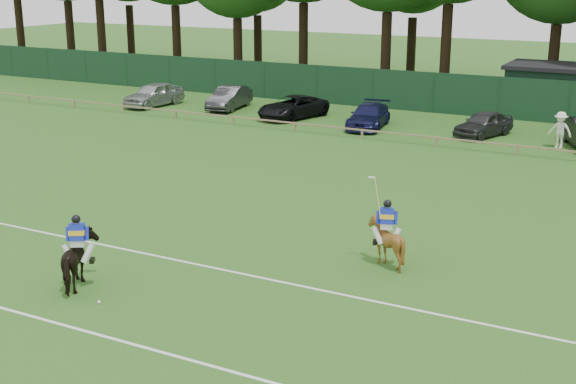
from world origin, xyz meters
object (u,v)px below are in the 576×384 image
Objects in this scene: sedan_navy at (369,116)px; sedan_silver at (154,94)px; suv_black at (293,107)px; spectator_left at (560,130)px; horse_dark at (79,261)px; sedan_grey at (229,98)px; polo_ball at (99,302)px; horse_chestnut at (386,242)px; hatch_grey at (484,124)px.

sedan_silver is at bearing 170.65° from sedan_navy.
suv_black is 2.61× the size of spectator_left.
spectator_left is (8.98, 24.48, 0.13)m from horse_dark.
horse_dark is 26.13m from suv_black.
sedan_silver is 25.35m from spectator_left.
suv_black is (-6.44, 25.32, -0.12)m from horse_dark.
spectator_left reaches higher than sedan_grey.
spectator_left is 20.21× the size of polo_ball.
horse_dark reaches higher than horse_chestnut.
suv_black is (4.99, -0.85, -0.06)m from sedan_grey.
horse_dark is at bearing -75.36° from sedan_grey.
sedan_grey is 0.97× the size of sedan_navy.
sedan_grey reaches higher than sedan_navy.
horse_dark reaches higher than suv_black.
horse_dark is 24.81m from sedan_navy.
sedan_silver is at bearing -162.61° from suv_black.
polo_ball is (12.64, -26.82, -0.67)m from sedan_grey.
horse_chestnut reaches higher than polo_ball.
sedan_grey reaches higher than polo_ball.
hatch_grey is at bearing 81.87° from polo_ball.
polo_ball is at bearing 121.40° from horse_dark.
sedan_grey is (-18.41, 20.59, -0.01)m from horse_chestnut.
sedan_grey is at bearing -66.45° from horse_chestnut.
sedan_silver is 1.03× the size of sedan_grey.
horse_chestnut is at bearing -171.95° from horse_dark.
spectator_left reaches higher than sedan_navy.
suv_black is at bearing -74.05° from horse_chestnut.
sedan_silver reaches higher than sedan_navy.
suv_black is at bearing -18.64° from sedan_grey.
sedan_grey is (4.93, 1.34, -0.04)m from sedan_silver.
sedan_navy is 6.33m from hatch_grey.
spectator_left is (25.35, -0.35, 0.15)m from sedan_silver.
spectator_left is at bearing -10.77° from sedan_navy.
sedan_silver is 5.11m from sedan_grey.
hatch_grey reaches higher than polo_ball.
spectator_left reaches higher than horse_dark.
hatch_grey is (-2.04, 19.87, -0.06)m from horse_chestnut.
sedan_silver reaches higher than hatch_grey.
sedan_silver is 15.01m from sedan_navy.
spectator_left is (2.00, 18.89, 0.18)m from horse_chestnut.
sedan_grey reaches higher than hatch_grey.
sedan_grey is 16.39m from hatch_grey.
horse_chestnut is at bearing -75.64° from sedan_navy.
horse_chestnut is 19.00m from spectator_left.
horse_dark reaches higher than hatch_grey.
horse_dark reaches higher than sedan_grey.
horse_chestnut is 8.52m from polo_ball.
horse_chestnut reaches higher than sedan_navy.
suv_black is 5.11m from sedan_navy.
suv_black is 11.38m from hatch_grey.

